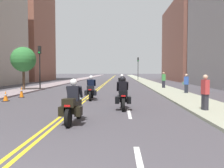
{
  "coord_description": "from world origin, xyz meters",
  "views": [
    {
      "loc": [
        2.36,
        -2.87,
        1.88
      ],
      "look_at": [
        1.8,
        13.68,
        1.03
      ],
      "focal_mm": 39.72,
      "sensor_mm": 36.0,
      "label": 1
    }
  ],
  "objects_px": {
    "pedestrian_1": "(186,84)",
    "pedestrian_2": "(205,93)",
    "traffic_cone_0": "(6,96)",
    "traffic_light_far": "(138,65)",
    "pedestrian_0": "(164,80)",
    "traffic_light_near": "(40,59)",
    "traffic_cone_1": "(22,92)",
    "street_tree_1": "(23,59)",
    "motorcycle_3": "(122,87)",
    "motorcycle_2": "(91,90)",
    "motorcycle_0": "(73,105)",
    "motorcycle_1": "(123,96)"
  },
  "relations": [
    {
      "from": "pedestrian_2",
      "to": "pedestrian_1",
      "type": "bearing_deg",
      "value": -23.28
    },
    {
      "from": "traffic_light_far",
      "to": "motorcycle_0",
      "type": "bearing_deg",
      "value": -97.26
    },
    {
      "from": "traffic_cone_0",
      "to": "pedestrian_2",
      "type": "bearing_deg",
      "value": -19.49
    },
    {
      "from": "motorcycle_0",
      "to": "pedestrian_2",
      "type": "bearing_deg",
      "value": 27.41
    },
    {
      "from": "traffic_light_far",
      "to": "traffic_cone_0",
      "type": "bearing_deg",
      "value": -107.14
    },
    {
      "from": "pedestrian_0",
      "to": "street_tree_1",
      "type": "height_order",
      "value": "street_tree_1"
    },
    {
      "from": "traffic_cone_1",
      "to": "pedestrian_1",
      "type": "distance_m",
      "value": 12.76
    },
    {
      "from": "motorcycle_3",
      "to": "street_tree_1",
      "type": "bearing_deg",
      "value": 159.17
    },
    {
      "from": "pedestrian_2",
      "to": "motorcycle_2",
      "type": "bearing_deg",
      "value": 36.03
    },
    {
      "from": "traffic_light_near",
      "to": "motorcycle_2",
      "type": "bearing_deg",
      "value": -54.71
    },
    {
      "from": "motorcycle_2",
      "to": "pedestrian_0",
      "type": "bearing_deg",
      "value": 56.47
    },
    {
      "from": "motorcycle_3",
      "to": "street_tree_1",
      "type": "distance_m",
      "value": 10.51
    },
    {
      "from": "pedestrian_0",
      "to": "traffic_light_far",
      "type": "bearing_deg",
      "value": 84.97
    },
    {
      "from": "traffic_cone_1",
      "to": "traffic_light_near",
      "type": "bearing_deg",
      "value": 98.73
    },
    {
      "from": "pedestrian_1",
      "to": "traffic_cone_1",
      "type": "bearing_deg",
      "value": 30.9
    },
    {
      "from": "traffic_light_far",
      "to": "street_tree_1",
      "type": "bearing_deg",
      "value": -115.71
    },
    {
      "from": "traffic_cone_0",
      "to": "traffic_light_far",
      "type": "xyz_separation_m",
      "value": [
        10.75,
        34.86,
        2.88
      ]
    },
    {
      "from": "street_tree_1",
      "to": "pedestrian_0",
      "type": "bearing_deg",
      "value": 13.0
    },
    {
      "from": "traffic_light_near",
      "to": "pedestrian_0",
      "type": "distance_m",
      "value": 13.16
    },
    {
      "from": "traffic_cone_1",
      "to": "motorcycle_0",
      "type": "bearing_deg",
      "value": -58.08
    },
    {
      "from": "motorcycle_3",
      "to": "traffic_light_far",
      "type": "height_order",
      "value": "traffic_light_far"
    },
    {
      "from": "traffic_light_far",
      "to": "motorcycle_2",
      "type": "bearing_deg",
      "value": -99.19
    },
    {
      "from": "motorcycle_2",
      "to": "pedestrian_1",
      "type": "height_order",
      "value": "pedestrian_1"
    },
    {
      "from": "motorcycle_2",
      "to": "traffic_light_far",
      "type": "distance_m",
      "value": 34.41
    },
    {
      "from": "motorcycle_3",
      "to": "motorcycle_2",
      "type": "bearing_deg",
      "value": -120.42
    },
    {
      "from": "pedestrian_2",
      "to": "street_tree_1",
      "type": "height_order",
      "value": "street_tree_1"
    },
    {
      "from": "pedestrian_0",
      "to": "traffic_light_near",
      "type": "bearing_deg",
      "value": 178.93
    },
    {
      "from": "motorcycle_3",
      "to": "pedestrian_2",
      "type": "xyz_separation_m",
      "value": [
        3.72,
        -8.03,
        0.23
      ]
    },
    {
      "from": "traffic_light_near",
      "to": "traffic_light_far",
      "type": "xyz_separation_m",
      "value": [
        11.82,
        24.92,
        0.12
      ]
    },
    {
      "from": "traffic_cone_0",
      "to": "traffic_cone_1",
      "type": "relative_size",
      "value": 0.79
    },
    {
      "from": "motorcycle_0",
      "to": "pedestrian_0",
      "type": "bearing_deg",
      "value": 73.58
    },
    {
      "from": "traffic_cone_1",
      "to": "traffic_light_far",
      "type": "height_order",
      "value": "traffic_light_far"
    },
    {
      "from": "motorcycle_0",
      "to": "traffic_cone_0",
      "type": "relative_size",
      "value": 3.46
    },
    {
      "from": "motorcycle_2",
      "to": "pedestrian_2",
      "type": "height_order",
      "value": "pedestrian_2"
    },
    {
      "from": "motorcycle_0",
      "to": "pedestrian_0",
      "type": "distance_m",
      "value": 18.92
    },
    {
      "from": "motorcycle_1",
      "to": "traffic_light_near",
      "type": "distance_m",
      "value": 15.68
    },
    {
      "from": "motorcycle_3",
      "to": "pedestrian_0",
      "type": "relative_size",
      "value": 1.26
    },
    {
      "from": "motorcycle_2",
      "to": "traffic_cone_0",
      "type": "distance_m",
      "value": 5.37
    },
    {
      "from": "traffic_cone_0",
      "to": "pedestrian_1",
      "type": "bearing_deg",
      "value": 21.9
    },
    {
      "from": "traffic_cone_0",
      "to": "pedestrian_1",
      "type": "height_order",
      "value": "pedestrian_1"
    },
    {
      "from": "motorcycle_2",
      "to": "traffic_light_near",
      "type": "relative_size",
      "value": 0.51
    },
    {
      "from": "motorcycle_1",
      "to": "traffic_cone_1",
      "type": "height_order",
      "value": "motorcycle_1"
    },
    {
      "from": "motorcycle_3",
      "to": "traffic_cone_0",
      "type": "bearing_deg",
      "value": -147.9
    },
    {
      "from": "pedestrian_1",
      "to": "pedestrian_2",
      "type": "bearing_deg",
      "value": 98.63
    },
    {
      "from": "motorcycle_2",
      "to": "traffic_cone_1",
      "type": "bearing_deg",
      "value": 164.88
    },
    {
      "from": "traffic_cone_1",
      "to": "pedestrian_2",
      "type": "height_order",
      "value": "pedestrian_2"
    },
    {
      "from": "pedestrian_0",
      "to": "pedestrian_1",
      "type": "bearing_deg",
      "value": -91.23
    },
    {
      "from": "motorcycle_3",
      "to": "traffic_light_far",
      "type": "bearing_deg",
      "value": 86.34
    },
    {
      "from": "traffic_light_far",
      "to": "pedestrian_1",
      "type": "distance_m",
      "value": 29.96
    },
    {
      "from": "traffic_cone_0",
      "to": "pedestrian_0",
      "type": "distance_m",
      "value": 16.45
    }
  ]
}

